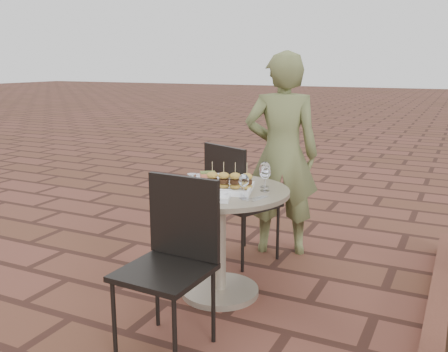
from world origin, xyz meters
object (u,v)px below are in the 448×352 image
at_px(plate_sliders, 229,184).
at_px(cafe_table, 220,225).
at_px(chair_far, 235,194).
at_px(plate_salmon, 208,179).
at_px(diner, 282,155).
at_px(plate_tuna, 211,196).
at_px(chair_near, 174,249).

bearing_deg(plate_sliders, cafe_table, 172.73).
relative_size(chair_far, plate_salmon, 2.78).
xyz_separation_m(cafe_table, diner, (0.09, 0.93, 0.33)).
bearing_deg(plate_sliders, chair_far, 111.30).
height_order(diner, plate_salmon, diner).
xyz_separation_m(cafe_table, plate_tuna, (0.05, -0.22, 0.26)).
bearing_deg(chair_far, diner, -99.38).
xyz_separation_m(chair_far, plate_sliders, (0.22, -0.57, 0.23)).
xyz_separation_m(chair_near, diner, (0.05, 1.57, 0.26)).
relative_size(chair_near, diner, 0.57).
height_order(cafe_table, chair_near, chair_near).
relative_size(cafe_table, plate_salmon, 2.69).
distance_m(plate_salmon, plate_tuna, 0.43).
bearing_deg(chair_near, cafe_table, 95.90).
bearing_deg(plate_tuna, diner, 87.86).
distance_m(chair_far, plate_sliders, 0.65).
xyz_separation_m(chair_near, plate_salmon, (-0.21, 0.80, 0.20)).
distance_m(cafe_table, plate_sliders, 0.30).
height_order(plate_sliders, plate_tuna, plate_sliders).
distance_m(cafe_table, plate_salmon, 0.35).
xyz_separation_m(diner, plate_sliders, (-0.02, -0.94, -0.03)).
distance_m(diner, plate_sliders, 0.94).
xyz_separation_m(cafe_table, plate_sliders, (0.07, -0.01, 0.29)).
relative_size(chair_far, plate_tuna, 3.09).
relative_size(plate_sliders, plate_tuna, 1.16).
distance_m(chair_far, plate_tuna, 0.82).
bearing_deg(diner, cafe_table, 65.01).
xyz_separation_m(diner, plate_tuna, (-0.04, -1.15, -0.06)).
xyz_separation_m(chair_far, plate_tuna, (0.19, -0.77, 0.19)).
distance_m(diner, plate_salmon, 0.82).
bearing_deg(chair_far, plate_sliders, 134.23).
relative_size(plate_salmon, plate_tuna, 1.11).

